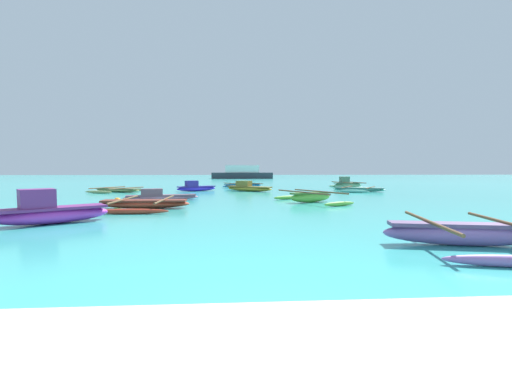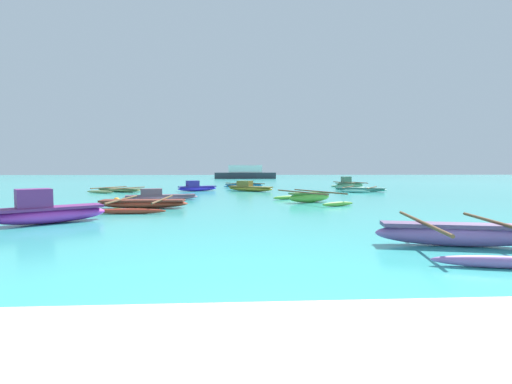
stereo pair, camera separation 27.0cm
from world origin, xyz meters
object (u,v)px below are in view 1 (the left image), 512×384
at_px(moored_boat_3, 347,184).
at_px(moored_boat_7, 160,196).
at_px(moored_boat_0, 50,212).
at_px(moored_boat_10, 117,190).
at_px(moored_boat_2, 311,197).
at_px(distant_ferry, 242,173).
at_px(moored_boat_6, 248,188).
at_px(moored_boat_4, 196,187).
at_px(moored_boat_5, 359,189).
at_px(mooring_buoy_0, 117,201).
at_px(moored_boat_1, 145,204).
at_px(moored_boat_8, 243,186).
at_px(moored_boat_9, 466,234).

bearing_deg(moored_boat_3, moored_boat_7, -149.03).
height_order(moored_boat_0, moored_boat_10, moored_boat_0).
bearing_deg(moored_boat_2, moored_boat_0, -171.01).
bearing_deg(distant_ferry, moored_boat_6, -90.93).
bearing_deg(moored_boat_10, moored_boat_0, -51.86).
xyz_separation_m(moored_boat_4, moored_boat_6, (3.96, -0.31, -0.01)).
xyz_separation_m(moored_boat_3, moored_boat_5, (-0.77, -4.85, -0.17)).
relative_size(moored_boat_6, distant_ferry, 0.31).
bearing_deg(mooring_buoy_0, moored_boat_3, 41.79).
bearing_deg(distant_ferry, mooring_buoy_0, -98.10).
bearing_deg(moored_boat_10, moored_boat_5, 25.06).
bearing_deg(moored_boat_5, moored_boat_0, -102.88).
xyz_separation_m(moored_boat_0, moored_boat_4, (2.52, 15.66, -0.08)).
height_order(moored_boat_3, mooring_buoy_0, moored_boat_3).
bearing_deg(moored_boat_1, moored_boat_0, -112.63).
bearing_deg(moored_boat_8, moored_boat_10, 179.72).
height_order(moored_boat_9, mooring_buoy_0, moored_boat_9).
relative_size(moored_boat_9, distant_ferry, 0.33).
bearing_deg(moored_boat_5, moored_boat_2, -91.19).
relative_size(moored_boat_2, moored_boat_8, 1.01).
distance_m(moored_boat_0, moored_boat_7, 7.86).
relative_size(moored_boat_1, mooring_buoy_0, 12.58).
xyz_separation_m(moored_boat_7, mooring_buoy_0, (-1.46, -2.10, -0.06)).
bearing_deg(moored_boat_7, moored_boat_5, 12.97).
distance_m(moored_boat_8, moored_boat_10, 10.62).
bearing_deg(moored_boat_2, mooring_buoy_0, 158.35).
distance_m(moored_boat_5, moored_boat_6, 8.23).
bearing_deg(moored_boat_8, moored_boat_2, -108.11).
relative_size(moored_boat_1, moored_boat_8, 0.89).
bearing_deg(moored_boat_7, moored_boat_6, 42.66).
bearing_deg(moored_boat_3, moored_boat_2, -124.57).
xyz_separation_m(moored_boat_1, moored_boat_10, (-4.71, 11.01, -0.03)).
distance_m(moored_boat_0, moored_boat_3, 24.75).
distance_m(moored_boat_4, moored_boat_7, 8.01).
relative_size(moored_boat_6, moored_boat_10, 0.84).
relative_size(moored_boat_6, moored_boat_8, 0.79).
height_order(moored_boat_1, distant_ferry, distant_ferry).
bearing_deg(moored_boat_10, moored_boat_8, 56.12).
bearing_deg(moored_boat_3, moored_boat_5, -108.02).
xyz_separation_m(mooring_buoy_0, distant_ferry, (7.06, 49.62, 0.87)).
bearing_deg(distant_ferry, moored_boat_10, -104.17).
relative_size(moored_boat_3, moored_boat_10, 1.04).
relative_size(moored_boat_8, distant_ferry, 0.39).
height_order(moored_boat_5, moored_boat_8, moored_boat_8).
xyz_separation_m(moored_boat_8, distant_ferry, (0.90, 35.00, 0.83)).
distance_m(moored_boat_0, moored_boat_5, 20.63).
xyz_separation_m(moored_boat_2, moored_boat_3, (6.33, 13.21, 0.08)).
distance_m(moored_boat_0, moored_boat_8, 21.17).
bearing_deg(moored_boat_8, mooring_buoy_0, -142.49).
height_order(moored_boat_10, distant_ferry, distant_ferry).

